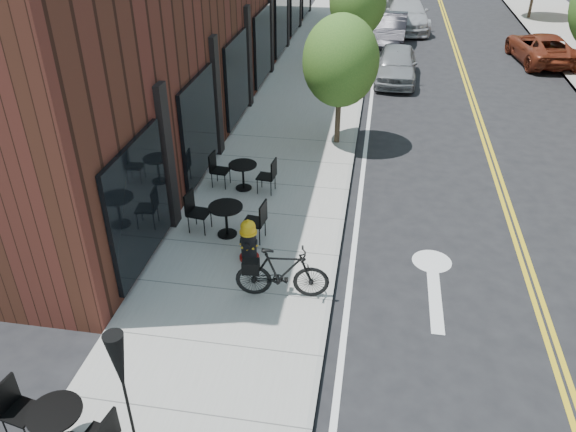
{
  "coord_description": "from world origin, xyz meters",
  "views": [
    {
      "loc": [
        0.54,
        -6.93,
        7.22
      ],
      "look_at": [
        -1.12,
        3.03,
        1.0
      ],
      "focal_mm": 35.0,
      "sensor_mm": 36.0,
      "label": 1
    }
  ],
  "objects_px": {
    "patio_umbrella": "(121,373)",
    "parked_car_a": "(396,64)",
    "parked_car_c": "(406,13)",
    "bistro_set_b": "(226,216)",
    "parked_car_b": "(389,30)",
    "bistro_set_a": "(58,424)",
    "parked_car_far": "(541,48)",
    "bicycle_right": "(282,273)",
    "bistro_set_c": "(243,173)",
    "fire_hydrant": "(249,241)"
  },
  "relations": [
    {
      "from": "bicycle_right",
      "to": "bistro_set_a",
      "type": "xyz_separation_m",
      "value": [
        -2.53,
        -3.85,
        -0.07
      ]
    },
    {
      "from": "patio_umbrella",
      "to": "parked_car_a",
      "type": "xyz_separation_m",
      "value": [
        3.54,
        17.97,
        -1.09
      ]
    },
    {
      "from": "bicycle_right",
      "to": "parked_car_far",
      "type": "distance_m",
      "value": 19.69
    },
    {
      "from": "bistro_set_b",
      "to": "parked_car_b",
      "type": "distance_m",
      "value": 17.88
    },
    {
      "from": "parked_car_a",
      "to": "bistro_set_c",
      "type": "bearing_deg",
      "value": -109.41
    },
    {
      "from": "fire_hydrant",
      "to": "bistro_set_a",
      "type": "xyz_separation_m",
      "value": [
        -1.61,
        -4.94,
        0.02
      ]
    },
    {
      "from": "bistro_set_b",
      "to": "bistro_set_c",
      "type": "height_order",
      "value": "bistro_set_b"
    },
    {
      "from": "bicycle_right",
      "to": "parked_car_c",
      "type": "height_order",
      "value": "parked_car_c"
    },
    {
      "from": "bistro_set_b",
      "to": "parked_car_c",
      "type": "relative_size",
      "value": 0.34
    },
    {
      "from": "parked_car_a",
      "to": "parked_car_c",
      "type": "relative_size",
      "value": 0.73
    },
    {
      "from": "patio_umbrella",
      "to": "parked_car_a",
      "type": "relative_size",
      "value": 0.58
    },
    {
      "from": "bicycle_right",
      "to": "parked_car_b",
      "type": "relative_size",
      "value": 0.41
    },
    {
      "from": "parked_car_b",
      "to": "parked_car_c",
      "type": "bearing_deg",
      "value": 80.59
    },
    {
      "from": "bistro_set_a",
      "to": "parked_car_a",
      "type": "distance_m",
      "value": 18.61
    },
    {
      "from": "parked_car_c",
      "to": "parked_car_far",
      "type": "bearing_deg",
      "value": -47.75
    },
    {
      "from": "bistro_set_a",
      "to": "parked_car_far",
      "type": "relative_size",
      "value": 0.4
    },
    {
      "from": "patio_umbrella",
      "to": "parked_car_c",
      "type": "relative_size",
      "value": 0.42
    },
    {
      "from": "bistro_set_a",
      "to": "parked_car_b",
      "type": "relative_size",
      "value": 0.4
    },
    {
      "from": "bicycle_right",
      "to": "bistro_set_b",
      "type": "relative_size",
      "value": 1.0
    },
    {
      "from": "parked_car_c",
      "to": "parked_car_b",
      "type": "bearing_deg",
      "value": -107.12
    },
    {
      "from": "bistro_set_c",
      "to": "parked_car_far",
      "type": "distance_m",
      "value": 17.04
    },
    {
      "from": "patio_umbrella",
      "to": "parked_car_far",
      "type": "height_order",
      "value": "patio_umbrella"
    },
    {
      "from": "bistro_set_c",
      "to": "parked_car_far",
      "type": "relative_size",
      "value": 0.38
    },
    {
      "from": "bicycle_right",
      "to": "parked_car_c",
      "type": "distance_m",
      "value": 23.33
    },
    {
      "from": "fire_hydrant",
      "to": "bistro_set_c",
      "type": "height_order",
      "value": "fire_hydrant"
    },
    {
      "from": "bistro_set_a",
      "to": "parked_car_c",
      "type": "bearing_deg",
      "value": 90.2
    },
    {
      "from": "fire_hydrant",
      "to": "parked_car_b",
      "type": "relative_size",
      "value": 0.22
    },
    {
      "from": "bistro_set_b",
      "to": "parked_car_far",
      "type": "distance_m",
      "value": 18.78
    },
    {
      "from": "bicycle_right",
      "to": "patio_umbrella",
      "type": "xyz_separation_m",
      "value": [
        -1.42,
        -3.81,
        1.1
      ]
    },
    {
      "from": "parked_car_c",
      "to": "fire_hydrant",
      "type": "bearing_deg",
      "value": -103.94
    },
    {
      "from": "fire_hydrant",
      "to": "bistro_set_b",
      "type": "relative_size",
      "value": 0.53
    },
    {
      "from": "fire_hydrant",
      "to": "bistro_set_b",
      "type": "bearing_deg",
      "value": 130.28
    },
    {
      "from": "bistro_set_b",
      "to": "patio_umbrella",
      "type": "height_order",
      "value": "patio_umbrella"
    },
    {
      "from": "parked_car_a",
      "to": "parked_car_b",
      "type": "bearing_deg",
      "value": 95.45
    },
    {
      "from": "patio_umbrella",
      "to": "parked_car_c",
      "type": "xyz_separation_m",
      "value": [
        4.0,
        27.0,
        -0.98
      ]
    },
    {
      "from": "bistro_set_c",
      "to": "parked_car_far",
      "type": "bearing_deg",
      "value": 59.51
    },
    {
      "from": "parked_car_a",
      "to": "parked_car_far",
      "type": "bearing_deg",
      "value": 32.05
    },
    {
      "from": "parked_car_b",
      "to": "parked_car_far",
      "type": "height_order",
      "value": "parked_car_b"
    },
    {
      "from": "fire_hydrant",
      "to": "bistro_set_c",
      "type": "bearing_deg",
      "value": 105.44
    },
    {
      "from": "bicycle_right",
      "to": "patio_umbrella",
      "type": "distance_m",
      "value": 4.21
    },
    {
      "from": "bistro_set_b",
      "to": "parked_car_far",
      "type": "relative_size",
      "value": 0.4
    },
    {
      "from": "parked_car_c",
      "to": "parked_car_a",
      "type": "bearing_deg",
      "value": -97.84
    },
    {
      "from": "bistro_set_b",
      "to": "bistro_set_c",
      "type": "bearing_deg",
      "value": 100.7
    },
    {
      "from": "bistro_set_b",
      "to": "bistro_set_a",
      "type": "bearing_deg",
      "value": -91.73
    },
    {
      "from": "bistro_set_a",
      "to": "parked_car_far",
      "type": "bearing_deg",
      "value": 74.18
    },
    {
      "from": "bistro_set_a",
      "to": "bistro_set_b",
      "type": "relative_size",
      "value": 0.99
    },
    {
      "from": "parked_car_c",
      "to": "bistro_set_b",
      "type": "bearing_deg",
      "value": -106.13
    },
    {
      "from": "bistro_set_a",
      "to": "bistro_set_c",
      "type": "height_order",
      "value": "bistro_set_a"
    },
    {
      "from": "parked_car_b",
      "to": "parked_car_c",
      "type": "height_order",
      "value": "parked_car_c"
    },
    {
      "from": "bistro_set_a",
      "to": "bistro_set_c",
      "type": "distance_m",
      "value": 8.01
    }
  ]
}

